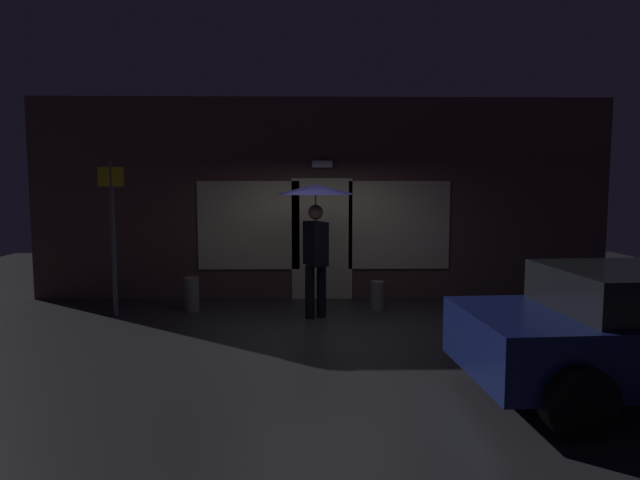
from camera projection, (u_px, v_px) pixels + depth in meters
ground_plane at (326, 329)px, 8.38m from camera, size 18.00×18.00×0.00m
building_facade at (322, 200)px, 10.53m from camera, size 10.49×0.48×3.65m
person_with_umbrella at (316, 212)px, 8.91m from camera, size 1.25×1.25×2.10m
street_sign_post at (113, 229)px, 9.04m from camera, size 0.40×0.07×2.47m
sidewalk_bollard at (377, 296)px, 9.62m from camera, size 0.24×0.24×0.48m
sidewalk_bollard_2 at (191, 294)px, 9.51m from camera, size 0.25×0.25×0.56m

